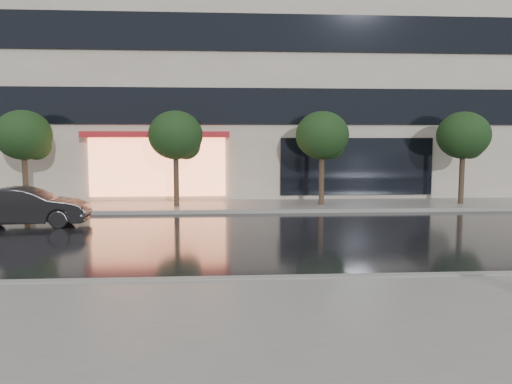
{
  "coord_description": "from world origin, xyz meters",
  "views": [
    {
      "loc": [
        -1.04,
        -10.46,
        2.78
      ],
      "look_at": [
        -0.19,
        2.87,
        1.4
      ],
      "focal_mm": 35.0,
      "sensor_mm": 36.0,
      "label": 1
    }
  ],
  "objects": [
    {
      "name": "ground",
      "position": [
        0.0,
        0.0,
        0.0
      ],
      "size": [
        120.0,
        120.0,
        0.0
      ],
      "primitive_type": "plane",
      "color": "black",
      "rests_on": "ground"
    },
    {
      "name": "sidewalk_near",
      "position": [
        0.0,
        -3.25,
        0.06
      ],
      "size": [
        60.0,
        4.5,
        0.12
      ],
      "primitive_type": "cube",
      "color": "slate",
      "rests_on": "ground"
    },
    {
      "name": "sidewalk_far",
      "position": [
        0.0,
        10.25,
        0.06
      ],
      "size": [
        60.0,
        3.5,
        0.12
      ],
      "primitive_type": "cube",
      "color": "slate",
      "rests_on": "ground"
    },
    {
      "name": "curb_near",
      "position": [
        0.0,
        -1.0,
        0.07
      ],
      "size": [
        60.0,
        0.25,
        0.14
      ],
      "primitive_type": "cube",
      "color": "gray",
      "rests_on": "ground"
    },
    {
      "name": "curb_far",
      "position": [
        0.0,
        8.5,
        0.07
      ],
      "size": [
        60.0,
        0.25,
        0.14
      ],
      "primitive_type": "cube",
      "color": "gray",
      "rests_on": "ground"
    },
    {
      "name": "office_building",
      "position": [
        -0.0,
        17.97,
        9.0
      ],
      "size": [
        30.0,
        12.76,
        18.0
      ],
      "color": "#C0B4A2",
      "rests_on": "ground"
    },
    {
      "name": "tree_far_west",
      "position": [
        -8.94,
        10.03,
        2.92
      ],
      "size": [
        2.2,
        2.2,
        3.99
      ],
      "color": "#33261C",
      "rests_on": "ground"
    },
    {
      "name": "tree_mid_west",
      "position": [
        -2.94,
        10.03,
        2.92
      ],
      "size": [
        2.2,
        2.2,
        3.99
      ],
      "color": "#33261C",
      "rests_on": "ground"
    },
    {
      "name": "tree_mid_east",
      "position": [
        3.06,
        10.03,
        2.92
      ],
      "size": [
        2.2,
        2.2,
        3.99
      ],
      "color": "#33261C",
      "rests_on": "ground"
    },
    {
      "name": "tree_far_east",
      "position": [
        9.06,
        10.03,
        2.92
      ],
      "size": [
        2.2,
        2.2,
        3.99
      ],
      "color": "#33261C",
      "rests_on": "ground"
    },
    {
      "name": "parked_car",
      "position": [
        -7.44,
        6.0,
        0.64
      ],
      "size": [
        3.96,
        1.67,
        1.27
      ],
      "primitive_type": "imported",
      "rotation": [
        0.0,
        0.0,
        1.66
      ],
      "color": "black",
      "rests_on": "ground"
    }
  ]
}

